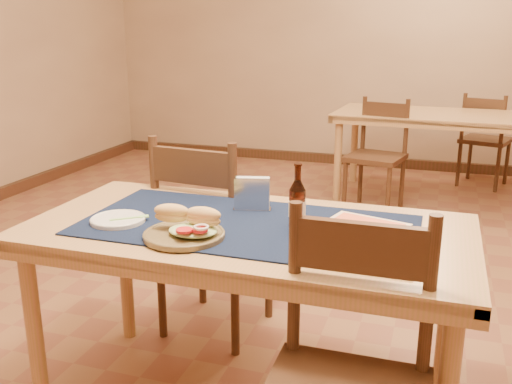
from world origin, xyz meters
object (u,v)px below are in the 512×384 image
(chair_main_far, at_px, (211,233))
(napkin_holder, at_px, (252,195))
(sandwich_plate, at_px, (187,229))
(back_table, at_px, (438,123))
(main_table, at_px, (248,247))
(beer_bottle, at_px, (297,204))

(chair_main_far, relative_size, napkin_holder, 6.41)
(napkin_holder, bearing_deg, chair_main_far, 134.20)
(sandwich_plate, height_order, napkin_holder, napkin_holder)
(chair_main_far, bearing_deg, back_table, 70.39)
(chair_main_far, xyz_separation_m, sandwich_plate, (0.20, -0.68, 0.27))
(back_table, relative_size, sandwich_plate, 6.24)
(main_table, xyz_separation_m, chair_main_far, (-0.35, 0.49, -0.16))
(back_table, height_order, sandwich_plate, sandwich_plate)
(main_table, distance_m, beer_bottle, 0.25)
(main_table, bearing_deg, sandwich_plate, -128.71)
(sandwich_plate, bearing_deg, beer_bottle, 34.54)
(main_table, distance_m, chair_main_far, 0.62)
(back_table, xyz_separation_m, chair_main_far, (-0.96, -2.69, -0.16))
(main_table, xyz_separation_m, beer_bottle, (0.17, 0.04, 0.17))
(back_table, bearing_deg, sandwich_plate, -102.71)
(back_table, bearing_deg, chair_main_far, -109.61)
(chair_main_far, bearing_deg, beer_bottle, -41.03)
(back_table, height_order, napkin_holder, napkin_holder)
(napkin_holder, bearing_deg, sandwich_plate, -107.15)
(back_table, xyz_separation_m, beer_bottle, (-0.43, -3.15, 0.17))
(chair_main_far, bearing_deg, main_table, -54.58)
(main_table, xyz_separation_m, napkin_holder, (-0.04, 0.17, 0.15))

